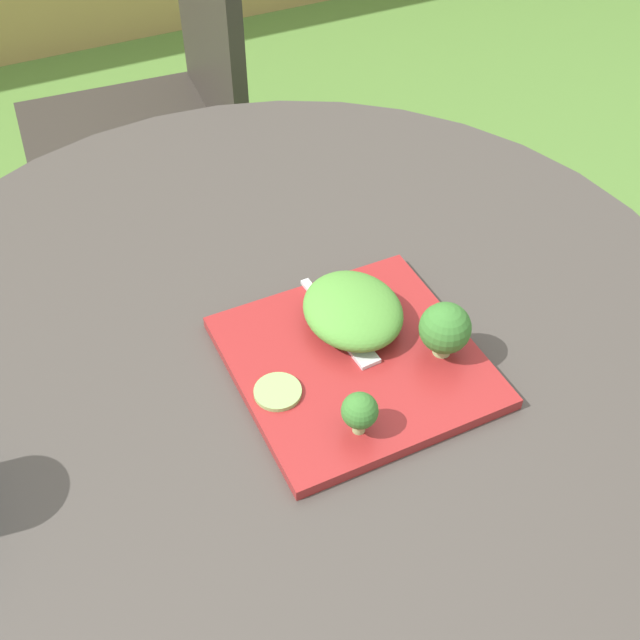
% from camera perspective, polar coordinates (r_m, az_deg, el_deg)
% --- Properties ---
extents(ground_plane, '(12.00, 12.00, 0.00)m').
position_cam_1_polar(ground_plane, '(1.51, -1.55, -19.99)').
color(ground_plane, '#568438').
extents(patio_table, '(1.02, 1.02, 0.72)m').
position_cam_1_polar(patio_table, '(1.08, -2.06, -8.70)').
color(patio_table, '#423D38').
rests_on(patio_table, ground_plane).
extents(patio_chair, '(0.47, 0.47, 0.90)m').
position_cam_1_polar(patio_chair, '(1.77, -11.14, 15.84)').
color(patio_chair, '#332D28').
rests_on(patio_chair, ground_plane).
extents(salad_plate, '(0.26, 0.26, 0.01)m').
position_cam_1_polar(salad_plate, '(0.86, 2.54, -2.99)').
color(salad_plate, maroon).
rests_on(salad_plate, patio_table).
extents(fork, '(0.03, 0.15, 0.00)m').
position_cam_1_polar(fork, '(0.88, 1.69, -0.68)').
color(fork, silver).
rests_on(fork, salad_plate).
extents(lettuce_mound, '(0.11, 0.13, 0.05)m').
position_cam_1_polar(lettuce_mound, '(0.88, 2.39, 0.72)').
color(lettuce_mound, '#519338').
rests_on(lettuce_mound, salad_plate).
extents(broccoli_floret_0, '(0.04, 0.04, 0.05)m').
position_cam_1_polar(broccoli_floret_0, '(0.77, 2.70, -6.68)').
color(broccoli_floret_0, '#99B770').
rests_on(broccoli_floret_0, salad_plate).
extents(broccoli_floret_1, '(0.06, 0.06, 0.07)m').
position_cam_1_polar(broccoli_floret_1, '(0.85, 9.03, -0.62)').
color(broccoli_floret_1, '#99B770').
rests_on(broccoli_floret_1, salad_plate).
extents(cucumber_slice_0, '(0.05, 0.05, 0.01)m').
position_cam_1_polar(cucumber_slice_0, '(0.82, -3.07, -5.20)').
color(cucumber_slice_0, '#8EB766').
rests_on(cucumber_slice_0, salad_plate).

